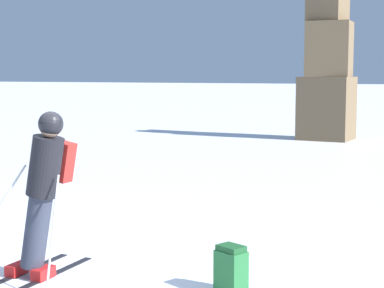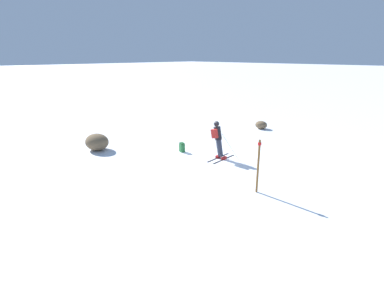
% 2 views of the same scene
% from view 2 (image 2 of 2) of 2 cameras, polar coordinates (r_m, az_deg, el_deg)
% --- Properties ---
extents(ground_plane, '(300.00, 300.00, 0.00)m').
position_cam_2_polar(ground_plane, '(15.39, 3.76, -2.24)').
color(ground_plane, white).
extents(skier, '(1.29, 1.79, 1.89)m').
position_cam_2_polar(skier, '(14.79, 4.97, 1.21)').
color(skier, black).
rests_on(skier, ground).
extents(spare_backpack, '(0.36, 0.31, 0.50)m').
position_cam_2_polar(spare_backpack, '(15.93, -1.92, -0.63)').
color(spare_backpack, '#236633').
rests_on(spare_backpack, ground).
extents(exposed_boulder_0, '(1.38, 1.18, 0.90)m').
position_cam_2_polar(exposed_boulder_0, '(16.95, -17.65, 0.37)').
color(exposed_boulder_0, brown).
rests_on(exposed_boulder_0, ground).
extents(exposed_boulder_1, '(0.85, 0.72, 0.55)m').
position_cam_2_polar(exposed_boulder_1, '(21.44, 13.03, 3.57)').
color(exposed_boulder_1, brown).
rests_on(exposed_boulder_1, ground).
extents(trail_marker, '(0.13, 0.13, 2.05)m').
position_cam_2_polar(trail_marker, '(11.29, 12.51, -3.75)').
color(trail_marker, brown).
rests_on(trail_marker, ground).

